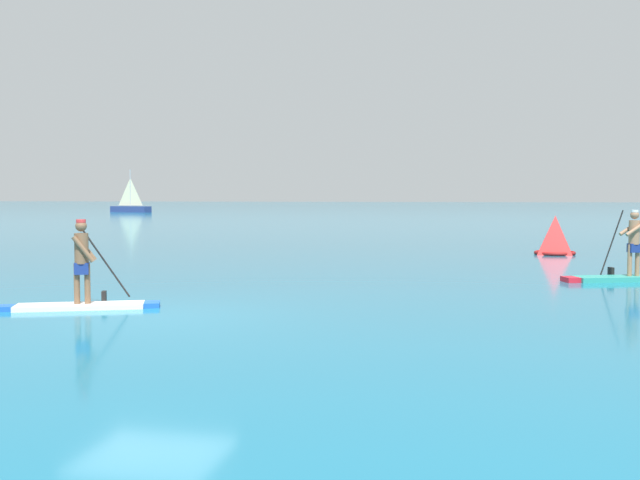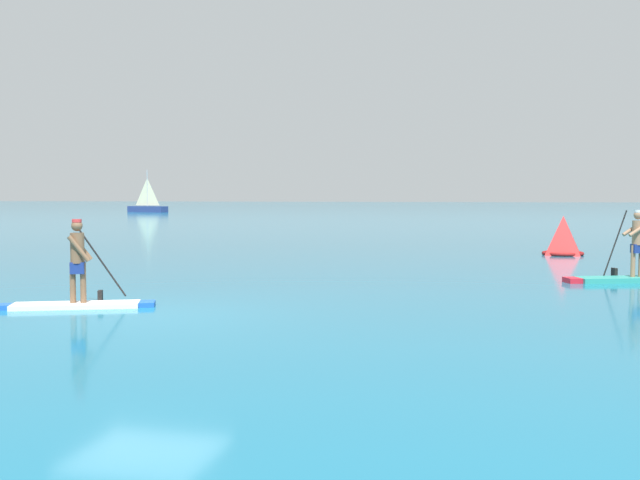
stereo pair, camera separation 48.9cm
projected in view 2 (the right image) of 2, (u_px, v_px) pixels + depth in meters
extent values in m
plane|color=#196B8C|center=(145.00, 316.00, 13.30)|extent=(440.00, 440.00, 0.00)
cube|color=white|center=(76.00, 305.00, 14.31)|extent=(2.42, 1.44, 0.09)
cube|color=blue|center=(147.00, 304.00, 14.50)|extent=(0.43, 0.51, 0.09)
cube|color=blue|center=(3.00, 307.00, 14.11)|extent=(0.41, 0.46, 0.09)
cylinder|color=brown|center=(83.00, 283.00, 14.30)|extent=(0.11, 0.11, 0.76)
cylinder|color=brown|center=(73.00, 283.00, 14.27)|extent=(0.11, 0.11, 0.76)
cube|color=navy|center=(78.00, 268.00, 14.27)|extent=(0.32, 0.30, 0.22)
cylinder|color=brown|center=(77.00, 248.00, 14.25)|extent=(0.26, 0.26, 0.58)
sphere|color=brown|center=(77.00, 226.00, 14.22)|extent=(0.21, 0.21, 0.21)
cylinder|color=red|center=(77.00, 221.00, 14.22)|extent=(0.18, 0.18, 0.06)
cylinder|color=brown|center=(81.00, 248.00, 14.41)|extent=(0.40, 0.22, 0.53)
cylinder|color=brown|center=(79.00, 249.00, 14.11)|extent=(0.40, 0.22, 0.53)
cylinder|color=black|center=(100.00, 259.00, 14.72)|extent=(0.93, 0.41, 1.52)
cube|color=black|center=(100.00, 298.00, 14.77)|extent=(0.15, 0.22, 0.32)
cube|color=teal|center=(629.00, 279.00, 18.53)|extent=(2.68, 1.50, 0.13)
cube|color=red|center=(572.00, 280.00, 18.37)|extent=(0.46, 0.55, 0.13)
cylinder|color=#997051|center=(633.00, 261.00, 18.52)|extent=(0.11, 0.11, 0.79)
cube|color=navy|center=(637.00, 249.00, 18.51)|extent=(0.32, 0.29, 0.22)
cylinder|color=#997051|center=(638.00, 233.00, 18.49)|extent=(0.26, 0.26, 0.60)
sphere|color=#997051|center=(638.00, 215.00, 18.46)|extent=(0.21, 0.21, 0.21)
cylinder|color=white|center=(638.00, 211.00, 18.45)|extent=(0.18, 0.18, 0.06)
cylinder|color=#997051|center=(639.00, 229.00, 18.32)|extent=(0.53, 0.28, 0.39)
cylinder|color=#997051|center=(633.00, 229.00, 18.63)|extent=(0.53, 0.28, 0.39)
cylinder|color=black|center=(615.00, 244.00, 18.90)|extent=(0.58, 0.23, 1.69)
cube|color=black|center=(614.00, 274.00, 18.95)|extent=(0.14, 0.22, 0.32)
pyramid|color=red|center=(563.00, 235.00, 26.86)|extent=(1.71, 1.71, 1.41)
torus|color=maroon|center=(563.00, 253.00, 26.90)|extent=(1.45, 1.45, 0.12)
cube|color=navy|center=(148.00, 209.00, 93.82)|extent=(5.76, 2.89, 0.75)
cylinder|color=#B2B2B7|center=(147.00, 188.00, 93.66)|extent=(0.12, 0.12, 4.54)
pyramid|color=beige|center=(147.00, 192.00, 93.69)|extent=(2.51, 0.51, 3.42)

